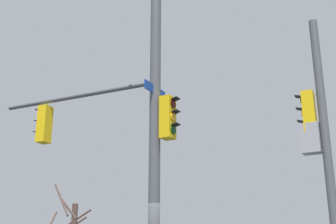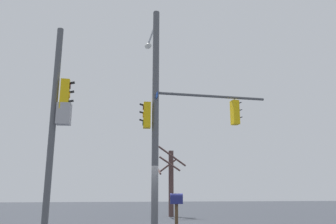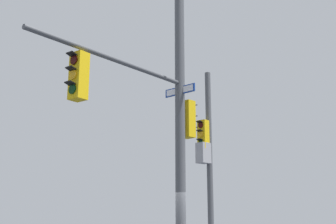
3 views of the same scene
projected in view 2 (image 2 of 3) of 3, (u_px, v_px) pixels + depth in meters
main_signal_pole_assembly at (166, 107)px, 14.51m from camera, size 3.33×5.76×9.51m
secondary_pole_assembly at (58, 117)px, 11.65m from camera, size 0.40×0.77×7.37m
mailbox at (176, 202)px, 11.65m from camera, size 0.29×0.46×1.41m
bare_tree_across_street at (170, 180)px, 20.74m from camera, size 1.77×1.72×4.22m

